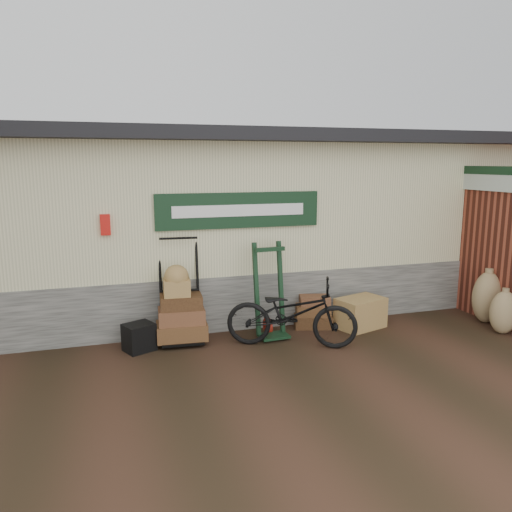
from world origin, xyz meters
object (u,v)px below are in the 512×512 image
(wicker_hamper, at_px, (360,313))
(green_barrow, at_px, (270,290))
(suitcase_stack, at_px, (313,311))
(porter_trolley, at_px, (180,282))
(black_trunk, at_px, (139,337))
(bicycle, at_px, (292,310))

(wicker_hamper, bearing_deg, green_barrow, 178.04)
(suitcase_stack, bearing_deg, porter_trolley, 178.26)
(wicker_hamper, xyz_separation_m, black_trunk, (-3.56, 0.03, -0.05))
(wicker_hamper, distance_m, bicycle, 1.50)
(wicker_hamper, bearing_deg, bicycle, -161.88)
(green_barrow, height_order, suitcase_stack, green_barrow)
(porter_trolley, xyz_separation_m, black_trunk, (-0.65, -0.29, -0.70))
(porter_trolley, relative_size, green_barrow, 1.22)
(black_trunk, bearing_deg, green_barrow, 0.65)
(green_barrow, xyz_separation_m, suitcase_stack, (0.82, 0.20, -0.47))
(green_barrow, distance_m, black_trunk, 2.07)
(porter_trolley, height_order, black_trunk, porter_trolley)
(suitcase_stack, bearing_deg, bicycle, -132.67)
(green_barrow, distance_m, bicycle, 0.56)
(porter_trolley, bearing_deg, suitcase_stack, 2.82)
(black_trunk, height_order, bicycle, bicycle)
(green_barrow, bearing_deg, suitcase_stack, 9.70)
(porter_trolley, height_order, green_barrow, porter_trolley)
(green_barrow, height_order, bicycle, green_barrow)
(porter_trolley, height_order, wicker_hamper, porter_trolley)
(green_barrow, relative_size, black_trunk, 3.68)
(green_barrow, xyz_separation_m, bicycle, (0.16, -0.51, -0.18))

